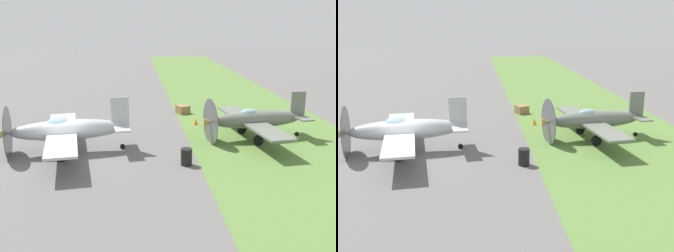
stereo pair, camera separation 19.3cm
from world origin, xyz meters
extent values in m
plane|color=#605E5B|center=(0.00, 0.00, 0.00)|extent=(160.00, 160.00, 0.00)
cube|color=#567A38|center=(0.00, -12.67, 0.00)|extent=(120.00, 11.00, 0.01)
ellipsoid|color=#B2B7BC|center=(1.69, -0.09, 1.37)|extent=(2.09, 6.52, 1.17)
cube|color=#B2B7BC|center=(1.64, 0.28, 1.23)|extent=(9.19, 2.90, 0.13)
cube|color=#B2B7BC|center=(2.12, -2.99, 2.22)|extent=(0.24, 1.04, 1.79)
cube|color=#B2B7BC|center=(2.12, -2.99, 1.46)|extent=(3.11, 1.28, 0.09)
cone|color=#B7B24C|center=(1.19, 3.31, 1.37)|extent=(0.69, 0.74, 0.60)
cylinder|color=#4C4C51|center=(1.22, 3.12, 1.37)|extent=(2.99, 0.48, 3.02)
ellipsoid|color=#8CB2C6|center=(1.61, 0.47, 1.78)|extent=(0.84, 1.40, 0.66)
cylinder|color=black|center=(0.27, 0.17, 0.32)|extent=(0.30, 0.66, 0.64)
cylinder|color=black|center=(0.27, 0.17, 0.77)|extent=(0.11, 0.11, 0.91)
cylinder|color=black|center=(2.98, 0.57, 0.32)|extent=(0.30, 0.66, 0.64)
cylinder|color=black|center=(2.98, 0.57, 0.77)|extent=(0.11, 0.11, 0.91)
cylinder|color=black|center=(2.13, -3.08, 0.15)|extent=(0.16, 0.32, 0.30)
ellipsoid|color=slate|center=(3.45, -11.54, 1.30)|extent=(1.90, 6.19, 1.11)
cube|color=slate|center=(3.40, -11.18, 1.17)|extent=(8.73, 2.64, 0.13)
cube|color=slate|center=(3.81, -14.29, 2.11)|extent=(0.22, 0.99, 1.70)
cube|color=slate|center=(3.81, -14.29, 1.39)|extent=(2.95, 1.18, 0.09)
cone|color=#B7B24C|center=(3.02, -8.29, 1.30)|extent=(0.65, 0.70, 0.57)
cylinder|color=#4C4C51|center=(3.04, -8.47, 1.30)|extent=(2.85, 0.41, 2.87)
ellipsoid|color=#8CB2C6|center=(3.38, -11.01, 1.69)|extent=(0.79, 1.33, 0.63)
cylinder|color=black|center=(2.10, -11.26, 0.30)|extent=(0.28, 0.63, 0.61)
cylinder|color=black|center=(2.10, -11.26, 0.74)|extent=(0.11, 0.11, 0.86)
cylinder|color=black|center=(4.68, -10.92, 0.30)|extent=(0.28, 0.63, 0.61)
cylinder|color=black|center=(4.68, -10.92, 0.74)|extent=(0.11, 0.11, 0.86)
cylinder|color=black|center=(3.82, -14.38, 0.14)|extent=(0.14, 0.30, 0.29)
cylinder|color=black|center=(-0.86, -6.49, 0.45)|extent=(0.60, 0.60, 0.90)
cube|color=olive|center=(10.94, -7.75, 0.32)|extent=(1.19, 1.19, 0.64)
cone|color=orange|center=(7.27, -8.22, 0.22)|extent=(0.36, 0.36, 0.44)
camera|label=1|loc=(-20.65, -3.81, 7.50)|focal=43.08mm
camera|label=2|loc=(-20.66, -4.00, 7.50)|focal=43.08mm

